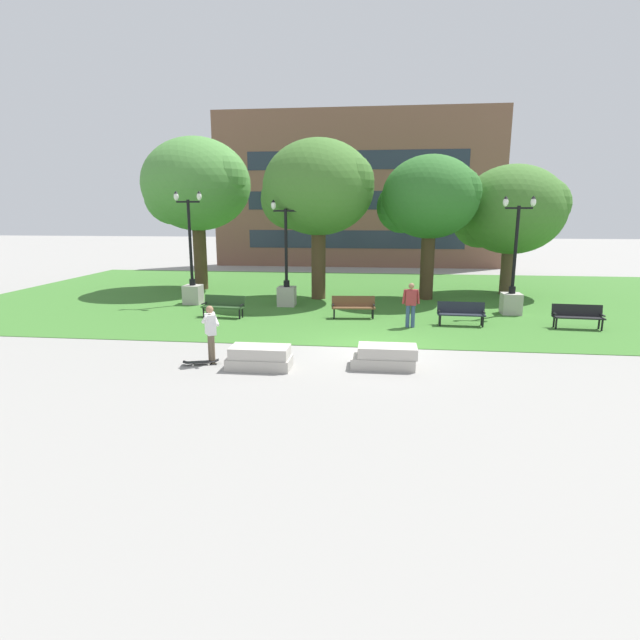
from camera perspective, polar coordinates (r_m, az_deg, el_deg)
ground_plane at (r=16.41m, az=6.01°, el=-3.19°), size 140.00×140.00×0.00m
grass_lawn at (r=26.18m, az=6.31°, el=2.66°), size 40.00×20.00×0.02m
concrete_block_center at (r=14.28m, az=-6.91°, el=-4.30°), size 1.80×0.90×0.64m
concrete_block_left at (r=14.38m, az=7.42°, el=-4.20°), size 1.85×0.90×0.64m
person_skateboarder at (r=14.86m, az=-12.39°, el=-1.18°), size 0.67×0.54×1.71m
skateboard at (r=14.95m, az=-13.45°, el=-4.68°), size 1.03×0.50×0.14m
park_bench_near_left at (r=20.12m, az=15.82°, el=0.88°), size 1.82×0.60×0.90m
park_bench_near_right at (r=21.20m, az=27.36°, el=0.51°), size 1.83×0.64×0.90m
park_bench_far_left at (r=21.27m, az=-10.95°, el=1.72°), size 1.85×0.72×0.90m
park_bench_far_right at (r=20.76m, az=3.84°, el=1.66°), size 1.84×0.70×0.90m
lamp_post_center at (r=24.56m, az=-14.38°, el=4.25°), size 1.32×0.80×5.27m
lamp_post_right at (r=23.35m, az=-3.84°, el=4.03°), size 1.32×0.80×4.87m
lamp_post_left at (r=22.95m, az=21.10°, el=3.13°), size 1.32×0.80×4.98m
tree_far_left at (r=29.19m, az=-14.04°, el=14.63°), size 6.20×5.90×8.30m
tree_far_right at (r=28.30m, az=20.96°, el=11.55°), size 5.65×5.38×6.71m
tree_near_left at (r=25.13m, az=-0.33°, el=14.72°), size 5.69×5.42×7.79m
tree_near_right at (r=25.52m, az=12.34°, el=13.37°), size 4.94×4.70×7.02m
person_bystander_near_lawn at (r=19.24m, az=10.34°, el=1.98°), size 0.68×0.24×1.71m
building_facade_distant at (r=40.39m, az=4.11°, el=14.62°), size 22.63×1.03×12.03m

